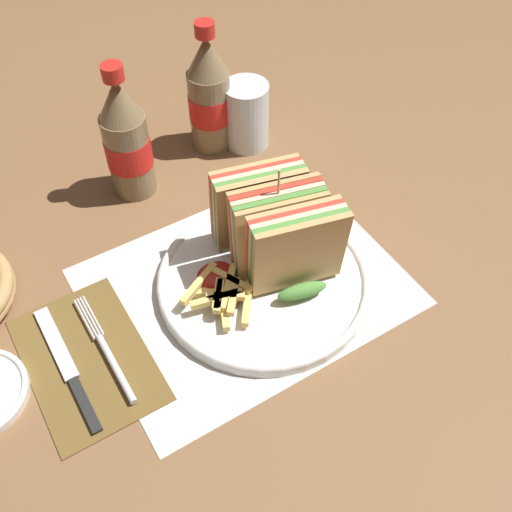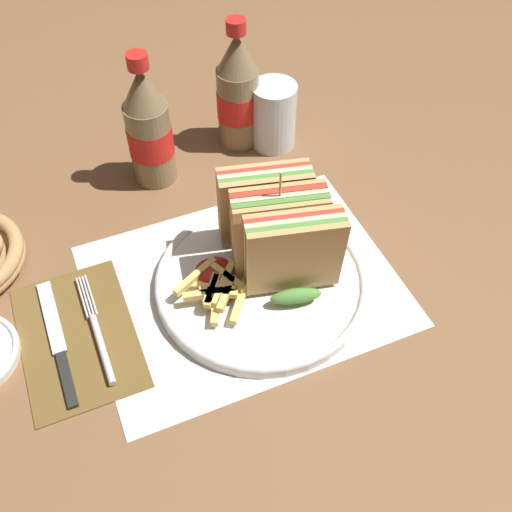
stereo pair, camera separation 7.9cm
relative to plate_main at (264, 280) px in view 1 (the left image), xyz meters
The scene contains 12 objects.
ground_plane 0.04m from the plate_main, 127.48° to the right, with size 4.00×4.00×0.00m, color brown.
placemat 0.02m from the plate_main, 153.31° to the left, with size 0.40×0.31×0.00m.
plate_main is the anchor object (origin of this frame).
club_sandwich 0.08m from the plate_main, 31.18° to the left, with size 0.13×0.18×0.16m.
fries_pile 0.07m from the plate_main, behind, with size 0.10×0.10×0.02m.
ketchup_blob 0.07m from the plate_main, 153.97° to the left, with size 0.05×0.04×0.02m.
napkin 0.25m from the plate_main, behind, with size 0.14×0.21×0.00m.
fork 0.22m from the plate_main, behind, with size 0.02×0.17×0.01m.
knife 0.27m from the plate_main, behind, with size 0.02×0.20×0.00m.
coke_bottle_near 0.29m from the plate_main, 104.35° to the left, with size 0.07×0.07×0.21m.
coke_bottle_far 0.32m from the plate_main, 74.01° to the left, with size 0.07×0.07×0.21m.
glass_near 0.31m from the plate_main, 63.41° to the left, with size 0.07×0.07×0.11m.
Camera 1 is at (-0.24, -0.39, 0.64)m, focal length 42.00 mm.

